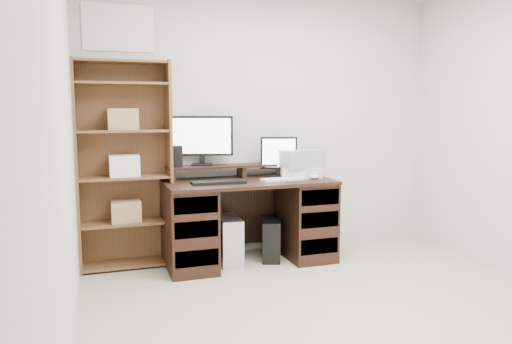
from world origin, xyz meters
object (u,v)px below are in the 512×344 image
tower_silver (229,240)px  tower_black (271,239)px  desk (248,219)px  monitor_small (279,155)px  monitor_wide (202,138)px  printer (300,172)px  bookshelf (124,163)px

tower_silver → tower_black: size_ratio=1.03×
desk → tower_silver: size_ratio=3.57×
monitor_small → tower_black: bearing=-120.9°
monitor_wide → tower_silver: (0.18, -0.25, -0.91)m
tower_black → printer: bearing=25.7°
desk → monitor_wide: size_ratio=2.72×
monitor_small → desk: bearing=-146.0°
tower_silver → tower_black: bearing=1.6°
desk → printer: printer is taller
printer → tower_silver: size_ratio=0.88×
monitor_wide → desk: bearing=-18.0°
monitor_wide → tower_silver: size_ratio=1.31×
monitor_wide → tower_black: monitor_wide is taller
printer → bookshelf: size_ratio=0.21×
monitor_small → tower_black: 0.78m
printer → tower_black: bearing=-157.5°
monitor_small → printer: 0.26m
monitor_wide → bookshelf: bearing=-158.0°
monitor_wide → monitor_small: bearing=5.5°
monitor_small → bookshelf: 1.40m
monitor_wide → printer: bearing=3.8°
printer → desk: bearing=-160.5°
desk → bookshelf: bookshelf is taller
tower_black → bookshelf: bearing=-171.0°
printer → tower_silver: printer is taller
desk → printer: 0.66m
tower_black → monitor_wide: bearing=174.1°
desk → tower_black: 0.30m
desk → tower_silver: desk is taller
monitor_wide → tower_black: 1.13m
printer → tower_black: printer is taller
monitor_wide → tower_silver: monitor_wide is taller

